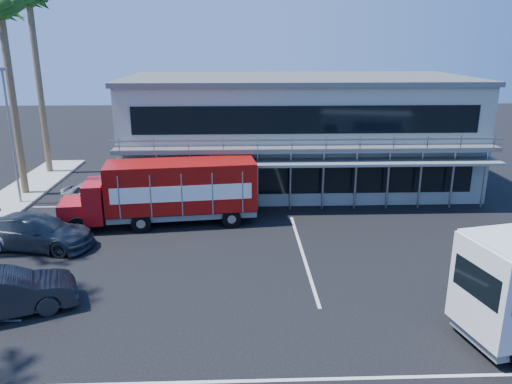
{
  "coord_description": "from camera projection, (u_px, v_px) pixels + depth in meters",
  "views": [
    {
      "loc": [
        -0.99,
        -18.33,
        9.53
      ],
      "look_at": [
        -0.09,
        5.45,
        2.3
      ],
      "focal_mm": 35.0,
      "sensor_mm": 36.0,
      "label": 1
    }
  ],
  "objects": [
    {
      "name": "red_truck",
      "position": [
        168.0,
        191.0,
        26.55
      ],
      "size": [
        10.37,
        3.51,
        3.42
      ],
      "rotation": [
        0.0,
        0.0,
        0.11
      ],
      "color": "#AA0D11",
      "rests_on": "ground"
    },
    {
      "name": "parked_car_b",
      "position": [
        2.0,
        294.0,
        17.89
      ],
      "size": [
        5.34,
        3.54,
        1.66
      ],
      "primitive_type": "imported",
      "rotation": [
        0.0,
        0.0,
        1.96
      ],
      "color": "black",
      "rests_on": "ground"
    },
    {
      "name": "building",
      "position": [
        296.0,
        132.0,
        33.66
      ],
      "size": [
        22.4,
        12.0,
        7.3
      ],
      "color": "#979C8F",
      "rests_on": "ground"
    },
    {
      "name": "parked_car_d",
      "position": [
        36.0,
        232.0,
        23.79
      ],
      "size": [
        5.9,
        3.33,
        1.61
      ],
      "primitive_type": "imported",
      "rotation": [
        0.0,
        0.0,
        1.37
      ],
      "color": "#2B3239",
      "rests_on": "ground"
    },
    {
      "name": "parked_car_e",
      "position": [
        97.0,
        193.0,
        30.11
      ],
      "size": [
        4.35,
        2.17,
        1.42
      ],
      "primitive_type": "imported",
      "rotation": [
        0.0,
        0.0,
        1.45
      ],
      "color": "gray",
      "rests_on": "ground"
    },
    {
      "name": "palm_e",
      "position": [
        2.0,
        22.0,
        29.15
      ],
      "size": [
        2.8,
        2.8,
        12.25
      ],
      "color": "brown",
      "rests_on": "ground"
    },
    {
      "name": "light_pole_far",
      "position": [
        11.0,
        131.0,
        29.02
      ],
      "size": [
        0.5,
        0.25,
        8.09
      ],
      "color": "gray",
      "rests_on": "ground"
    },
    {
      "name": "ground",
      "position": [
        263.0,
        285.0,
        20.33
      ],
      "size": [
        120.0,
        120.0,
        0.0
      ],
      "primitive_type": "plane",
      "color": "black",
      "rests_on": "ground"
    },
    {
      "name": "palm_f",
      "position": [
        30.0,
        11.0,
        34.14
      ],
      "size": [
        2.8,
        2.8,
        13.25
      ],
      "color": "brown",
      "rests_on": "ground"
    }
  ]
}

